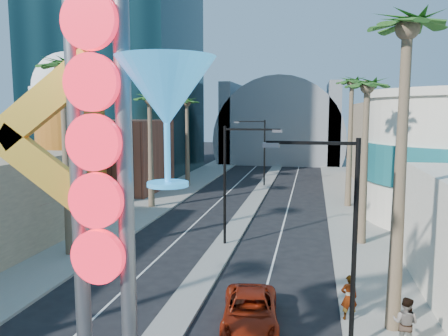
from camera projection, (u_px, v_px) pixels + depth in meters
sidewalk_west at (164, 197)px, 45.77m from camera, size 5.00×100.00×0.15m
sidewalk_east at (352, 204)px, 42.00m from camera, size 5.00×100.00×0.15m
median at (258, 195)px, 46.80m from camera, size 1.60×84.00×0.15m
brick_filler_west at (118, 156)px, 49.48m from camera, size 10.00×10.00×8.00m
filler_east at (400, 145)px, 52.72m from camera, size 10.00×20.00×10.00m
beer_mug at (70, 123)px, 41.41m from camera, size 7.00×7.00×14.50m
canopy at (281, 138)px, 79.31m from camera, size 22.00×16.00×22.00m
neon_sign at (129, 172)px, 11.67m from camera, size 6.53×2.60×12.55m
streetlight_0 at (233, 174)px, 28.59m from camera, size 3.79×0.25×8.00m
streetlight_1 at (260, 146)px, 52.13m from camera, size 3.79×0.25×8.00m
streetlight_2 at (342, 226)px, 15.71m from camera, size 3.45×0.25×8.00m
palm_1 at (63, 79)px, 25.84m from camera, size 2.40×2.40×12.70m
palm_2 at (150, 106)px, 39.62m from camera, size 2.40×2.40×11.20m
palm_3 at (187, 107)px, 51.28m from camera, size 2.40×2.40×11.20m
palm_5 at (407, 48)px, 16.38m from camera, size 2.40×2.40×13.20m
palm_6 at (367, 96)px, 28.22m from camera, size 2.40×2.40×11.70m
palm_7 at (352, 91)px, 39.77m from camera, size 2.40×2.40×12.70m
red_pickup at (250, 311)px, 18.09m from camera, size 2.86×5.17×1.37m
pedestrian_a at (349, 297)px, 18.42m from camera, size 0.80×0.61×1.95m
pedestrian_b at (405, 323)px, 16.14m from camera, size 1.19×1.10×1.98m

